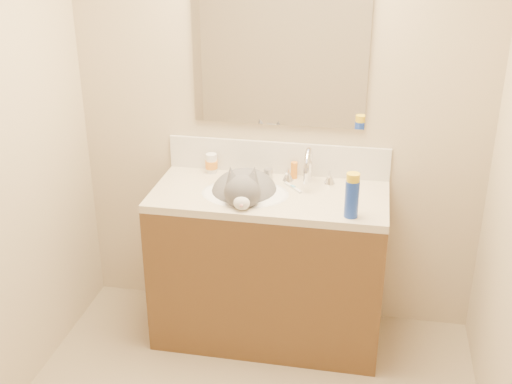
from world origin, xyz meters
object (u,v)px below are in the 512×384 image
at_px(faucet, 308,169).
at_px(amber_bottle, 294,170).
at_px(spray_can, 352,199).
at_px(pill_bottle, 211,163).
at_px(vanity_cabinet, 269,269).
at_px(cat, 244,194).
at_px(basin, 245,206).
at_px(silver_jar, 268,174).

distance_m(faucet, amber_bottle, 0.12).
xyz_separation_m(amber_bottle, spray_can, (0.32, -0.41, 0.04)).
height_order(pill_bottle, spray_can, spray_can).
relative_size(vanity_cabinet, cat, 2.38).
bearing_deg(cat, basin, -71.27).
xyz_separation_m(cat, silver_jar, (0.09, 0.20, 0.04)).
bearing_deg(basin, spray_can, -17.43).
bearing_deg(pill_bottle, spray_can, -27.75).
height_order(cat, silver_jar, cat).
bearing_deg(basin, cat, 117.68).
distance_m(silver_jar, spray_can, 0.60).
height_order(vanity_cabinet, basin, basin).
xyz_separation_m(silver_jar, spray_can, (0.46, -0.38, 0.06)).
height_order(basin, spray_can, spray_can).
relative_size(basin, amber_bottle, 4.98).
height_order(pill_bottle, silver_jar, pill_bottle).
height_order(faucet, amber_bottle, faucet).
xyz_separation_m(pill_bottle, silver_jar, (0.32, -0.03, -0.03)).
relative_size(pill_bottle, spray_can, 0.60).
distance_m(vanity_cabinet, faucet, 0.58).
relative_size(cat, silver_jar, 9.19).
xyz_separation_m(silver_jar, amber_bottle, (0.13, 0.03, 0.02)).
distance_m(vanity_cabinet, basin, 0.40).
distance_m(basin, faucet, 0.38).
bearing_deg(cat, vanity_cabinet, -1.60).
bearing_deg(vanity_cabinet, basin, -165.96).
relative_size(basin, cat, 0.89).
height_order(silver_jar, amber_bottle, amber_bottle).
relative_size(cat, pill_bottle, 4.68).
bearing_deg(silver_jar, basin, -111.46).
height_order(faucet, pill_bottle, faucet).
height_order(basin, silver_jar, silver_jar).
bearing_deg(spray_can, basin, 162.57).
relative_size(silver_jar, amber_bottle, 0.61).
xyz_separation_m(vanity_cabinet, silver_jar, (-0.04, 0.18, 0.48)).
xyz_separation_m(vanity_cabinet, amber_bottle, (0.10, 0.21, 0.50)).
xyz_separation_m(faucet, amber_bottle, (-0.08, 0.08, -0.04)).
relative_size(faucet, amber_bottle, 3.10).
bearing_deg(pill_bottle, cat, -44.56).
relative_size(faucet, cat, 0.56).
bearing_deg(spray_can, amber_bottle, 128.09).
bearing_deg(faucet, amber_bottle, 137.35).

